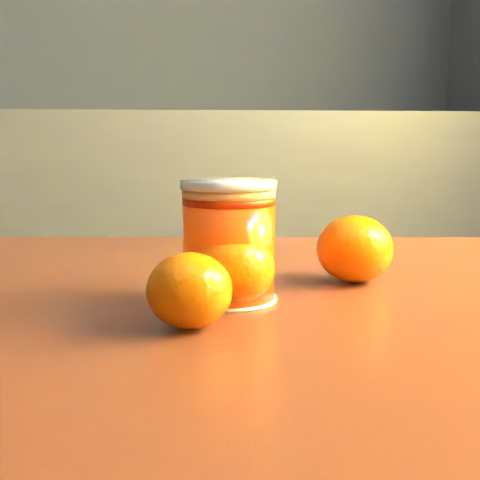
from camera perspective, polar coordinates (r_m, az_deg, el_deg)
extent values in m
cube|color=maroon|center=(0.53, 6.87, -7.36)|extent=(1.05, 0.80, 0.04)
cylinder|color=#F13D04|center=(0.52, -0.96, -0.80)|extent=(0.07, 0.07, 0.08)
cylinder|color=#E0A65B|center=(0.52, -0.98, 4.05)|extent=(0.07, 0.07, 0.01)
cylinder|color=silver|center=(0.52, -0.98, 4.67)|extent=(0.08, 0.08, 0.00)
ellipsoid|color=#E46304|center=(0.51, -0.69, -2.42)|extent=(0.08, 0.08, 0.06)
ellipsoid|color=#E46304|center=(0.60, 9.77, -0.75)|extent=(0.09, 0.09, 0.06)
ellipsoid|color=#E46304|center=(0.46, -4.33, -4.31)|extent=(0.06, 0.06, 0.05)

